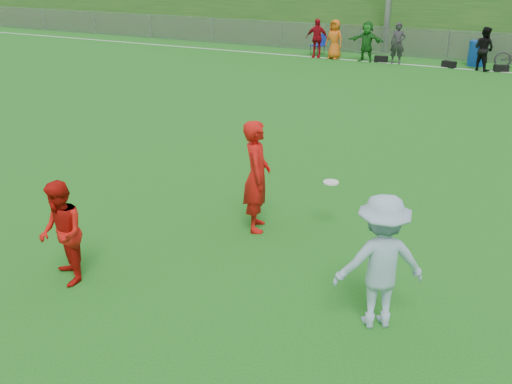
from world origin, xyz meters
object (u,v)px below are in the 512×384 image
Objects in this scene: player_red_left at (257,176)px; recycling_bin at (477,53)px; player_blue at (380,262)px; frisbee at (331,182)px; player_red_center at (61,234)px.

player_red_left is 17.90m from recycling_bin.
frisbee is (-1.43, 2.23, -0.01)m from player_blue.
player_red_center is at bearing -19.35° from player_blue.
player_red_left is at bearing -67.08° from player_blue.
frisbee is (1.10, 0.50, -0.08)m from player_red_left.
frisbee is 0.25× the size of recycling_bin.
player_red_left is 1.84× the size of recycling_bin.
player_blue is at bearing -57.39° from frisbee.
player_red_left reaches higher than recycling_bin.
player_blue reaches higher than player_red_center.
player_blue reaches higher than frisbee.
player_red_center is at bearing -130.29° from frisbee.
recycling_bin is at bearing -29.57° from player_red_left.
recycling_bin is at bearing 118.12° from player_red_center.
player_red_left is at bearing -155.70° from frisbee.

